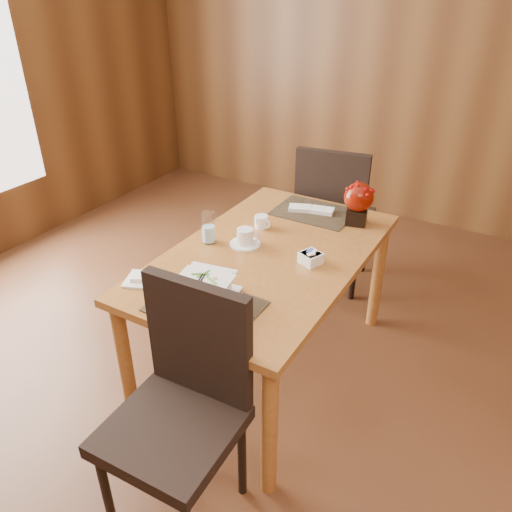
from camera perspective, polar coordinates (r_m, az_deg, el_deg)
The scene contains 15 objects.
ground at distance 2.61m, azimuth -5.56°, elevation -19.89°, with size 6.00×6.00×0.00m, color brown.
back_wall at distance 4.50m, azimuth 17.62°, elevation 21.04°, with size 5.00×0.02×2.80m, color brown.
dining_table at distance 2.57m, azimuth 1.42°, elevation -1.41°, with size 0.90×1.50×0.75m.
placemat_near at distance 2.13m, azimuth -5.77°, elevation -5.73°, with size 0.45×0.33×0.01m, color black.
placemat_far at distance 2.96m, azimuth 6.62°, elevation 5.02°, with size 0.45×0.33×0.01m, color black.
soup_setting at distance 2.15m, azimuth -5.92°, elevation -3.79°, with size 0.29×0.29×0.10m.
coffee_cup at distance 2.57m, azimuth -1.26°, elevation 2.05°, with size 0.16×0.16×0.09m.
water_glass at distance 2.59m, azimuth -5.46°, elevation 3.26°, with size 0.07×0.07×0.17m, color white.
creamer_jug at distance 2.75m, azimuth 0.62°, elevation 3.94°, with size 0.10×0.10×0.07m, color white, non-canonical shape.
sugar_caddy at distance 2.43m, azimuth 6.27°, elevation -0.23°, with size 0.09×0.09×0.06m, color white.
berry_decor at distance 2.81m, azimuth 11.62°, elevation 6.19°, with size 0.16×0.16×0.24m.
napkins_far at distance 2.96m, azimuth 6.50°, elevation 5.31°, with size 0.26×0.09×0.02m, color white, non-canonical shape.
bread_plate at distance 2.35m, azimuth -12.83°, elevation -2.64°, with size 0.15×0.15×0.01m, color white.
near_chair at distance 2.00m, azimuth -8.31°, elevation -15.55°, with size 0.49×0.49×1.01m.
far_chair at distance 3.39m, azimuth 8.80°, elevation 5.04°, with size 0.55×0.55×1.04m.
Camera 1 is at (1.05, -1.33, 1.98)m, focal length 35.00 mm.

